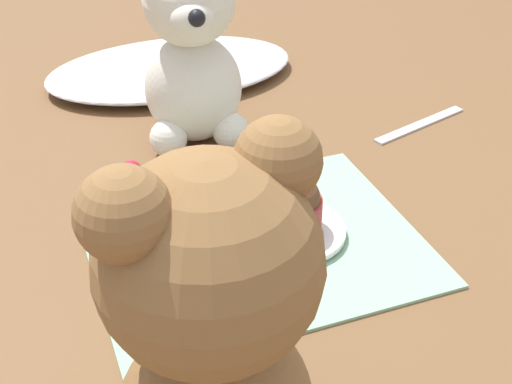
{
  "coord_description": "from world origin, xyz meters",
  "views": [
    {
      "loc": [
        -0.17,
        -0.46,
        0.38
      ],
      "look_at": [
        0.0,
        0.0,
        0.06
      ],
      "focal_mm": 50.0,
      "sensor_mm": 36.0,
      "label": 1
    }
  ],
  "objects_px": {
    "saucer_plate": "(294,233)",
    "cupcake_near_tan_bear": "(294,207)",
    "cupcake_near_cream_bear": "(135,204)",
    "teddy_bear_cream": "(192,53)",
    "teddy_bear_tan": "(209,342)",
    "teaspoon": "(420,124)"
  },
  "relations": [
    {
      "from": "saucer_plate",
      "to": "cupcake_near_tan_bear",
      "type": "bearing_deg",
      "value": 0.0
    },
    {
      "from": "cupcake_near_cream_bear",
      "to": "saucer_plate",
      "type": "height_order",
      "value": "cupcake_near_cream_bear"
    },
    {
      "from": "teddy_bear_cream",
      "to": "saucer_plate",
      "type": "bearing_deg",
      "value": -75.31
    },
    {
      "from": "teddy_bear_tan",
      "to": "teaspoon",
      "type": "xyz_separation_m",
      "value": [
        0.35,
        0.35,
        -0.11
      ]
    },
    {
      "from": "teddy_bear_tan",
      "to": "saucer_plate",
      "type": "height_order",
      "value": "teddy_bear_tan"
    },
    {
      "from": "cupcake_near_cream_bear",
      "to": "cupcake_near_tan_bear",
      "type": "bearing_deg",
      "value": -24.63
    },
    {
      "from": "teddy_bear_cream",
      "to": "teaspoon",
      "type": "xyz_separation_m",
      "value": [
        0.24,
        -0.06,
        -0.1
      ]
    },
    {
      "from": "saucer_plate",
      "to": "teaspoon",
      "type": "height_order",
      "value": "saucer_plate"
    },
    {
      "from": "teddy_bear_cream",
      "to": "cupcake_near_tan_bear",
      "type": "xyz_separation_m",
      "value": [
        0.03,
        -0.21,
        -0.06
      ]
    },
    {
      "from": "cupcake_near_cream_bear",
      "to": "teddy_bear_cream",
      "type": "bearing_deg",
      "value": 56.74
    },
    {
      "from": "cupcake_near_tan_bear",
      "to": "cupcake_near_cream_bear",
      "type": "bearing_deg",
      "value": 155.37
    },
    {
      "from": "cupcake_near_cream_bear",
      "to": "cupcake_near_tan_bear",
      "type": "xyz_separation_m",
      "value": [
        0.12,
        -0.06,
        0.0
      ]
    },
    {
      "from": "teddy_bear_tan",
      "to": "saucer_plate",
      "type": "relative_size",
      "value": 2.45
    },
    {
      "from": "cupcake_near_tan_bear",
      "to": "teaspoon",
      "type": "relative_size",
      "value": 0.5
    },
    {
      "from": "saucer_plate",
      "to": "cupcake_near_tan_bear",
      "type": "relative_size",
      "value": 1.41
    },
    {
      "from": "teddy_bear_tan",
      "to": "saucer_plate",
      "type": "xyz_separation_m",
      "value": [
        0.14,
        0.2,
        -0.11
      ]
    },
    {
      "from": "saucer_plate",
      "to": "cupcake_near_cream_bear",
      "type": "bearing_deg",
      "value": 155.37
    },
    {
      "from": "cupcake_near_cream_bear",
      "to": "saucer_plate",
      "type": "distance_m",
      "value": 0.14
    },
    {
      "from": "teddy_bear_cream",
      "to": "saucer_plate",
      "type": "xyz_separation_m",
      "value": [
        0.03,
        -0.21,
        -0.09
      ]
    },
    {
      "from": "teddy_bear_cream",
      "to": "cupcake_near_tan_bear",
      "type": "bearing_deg",
      "value": -75.31
    },
    {
      "from": "teddy_bear_cream",
      "to": "teddy_bear_tan",
      "type": "xyz_separation_m",
      "value": [
        -0.11,
        -0.41,
        0.02
      ]
    },
    {
      "from": "teddy_bear_cream",
      "to": "cupcake_near_cream_bear",
      "type": "distance_m",
      "value": 0.19
    }
  ]
}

